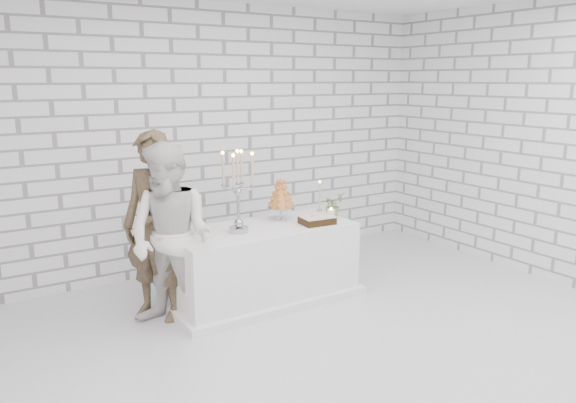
% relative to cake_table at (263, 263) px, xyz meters
% --- Properties ---
extents(ground, '(6.00, 5.00, 0.01)m').
position_rel_cake_table_xyz_m(ground, '(-0.07, -1.25, -0.38)').
color(ground, silver).
rests_on(ground, ground).
extents(wall_back, '(6.00, 0.01, 3.00)m').
position_rel_cake_table_xyz_m(wall_back, '(-0.07, 1.25, 1.12)').
color(wall_back, white).
rests_on(wall_back, ground).
extents(wall_right, '(0.01, 5.00, 3.00)m').
position_rel_cake_table_xyz_m(wall_right, '(2.93, -1.25, 1.12)').
color(wall_right, white).
rests_on(wall_right, ground).
extents(cake_table, '(1.80, 0.80, 0.75)m').
position_rel_cake_table_xyz_m(cake_table, '(0.00, 0.00, 0.00)').
color(cake_table, white).
rests_on(cake_table, ground).
extents(groom, '(0.72, 0.75, 1.73)m').
position_rel_cake_table_xyz_m(groom, '(-1.02, 0.15, 0.49)').
color(groom, '#3C2D1B').
rests_on(groom, ground).
extents(bride, '(0.97, 1.02, 1.66)m').
position_rel_cake_table_xyz_m(bride, '(-0.99, -0.15, 0.45)').
color(bride, white).
rests_on(bride, ground).
extents(candelabra, '(0.33, 0.33, 0.79)m').
position_rel_cake_table_xyz_m(candelabra, '(-0.28, -0.04, 0.77)').
color(candelabra, '#A2A2AC').
rests_on(candelabra, cake_table).
extents(croquembouche, '(0.32, 0.32, 0.44)m').
position_rel_cake_table_xyz_m(croquembouche, '(0.30, 0.15, 0.60)').
color(croquembouche, '#AC5E28').
rests_on(croquembouche, cake_table).
extents(chocolate_cake, '(0.34, 0.26, 0.08)m').
position_rel_cake_table_xyz_m(chocolate_cake, '(0.52, -0.19, 0.42)').
color(chocolate_cake, black).
rests_on(chocolate_cake, cake_table).
extents(pillar_candle, '(0.10, 0.10, 0.12)m').
position_rel_cake_table_xyz_m(pillar_candle, '(0.71, -0.17, 0.44)').
color(pillar_candle, white).
rests_on(pillar_candle, cake_table).
extents(extra_taper, '(0.07, 0.07, 0.32)m').
position_rel_cake_table_xyz_m(extra_taper, '(0.85, 0.23, 0.54)').
color(extra_taper, '#C6B397').
rests_on(extra_taper, cake_table).
extents(flowers, '(0.28, 0.27, 0.26)m').
position_rel_cake_table_xyz_m(flowers, '(0.82, -0.04, 0.50)').
color(flowers, '#4F7638').
rests_on(flowers, cake_table).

